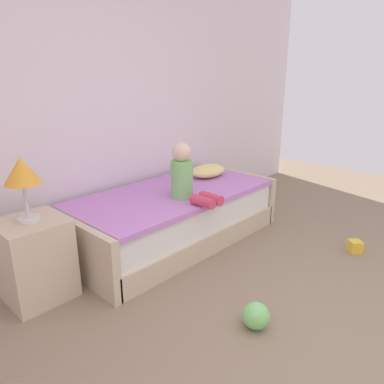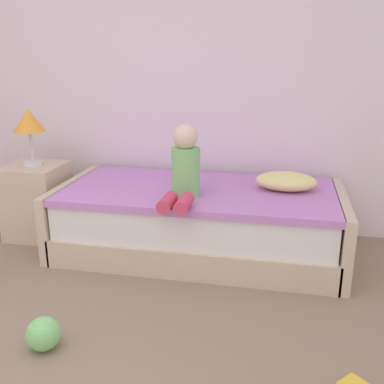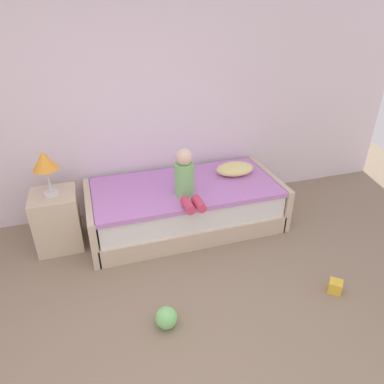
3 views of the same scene
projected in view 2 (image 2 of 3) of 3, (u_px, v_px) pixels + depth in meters
The scene contains 7 objects.
wall_rear at pixel (137, 53), 3.70m from camera, with size 7.20×0.10×2.90m, color white.
bed at pixel (199, 221), 3.38m from camera, with size 2.11×1.00×0.50m.
nightstand at pixel (37, 201), 3.65m from camera, with size 0.44×0.44×0.60m, color beige.
table_lamp at pixel (29, 123), 3.46m from camera, with size 0.24×0.24×0.45m.
child_figure at pixel (184, 169), 3.04m from camera, with size 0.20×0.51×0.50m.
pillow at pixel (286, 181), 3.25m from camera, with size 0.44×0.30×0.13m, color #F2E58C.
toy_ball at pixel (43, 334), 2.29m from camera, with size 0.18×0.18×0.18m, color #7FD872.
Camera 2 is at (1.23, -1.10, 1.47)m, focal length 41.86 mm.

